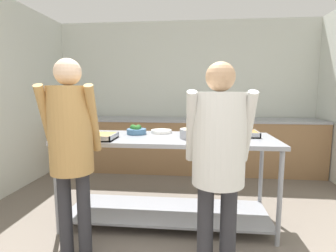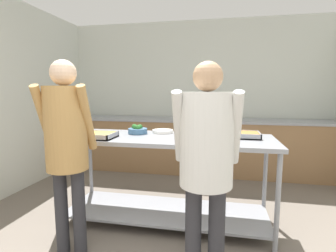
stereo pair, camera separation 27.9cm
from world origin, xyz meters
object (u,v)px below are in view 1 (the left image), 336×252
(plate_stack, at_px, (161,131))
(guest_serving_right, at_px, (219,149))
(broccoli_bowl, at_px, (136,130))
(sauce_pan, at_px, (195,133))
(serving_tray_roast, at_px, (92,137))
(serving_tray_vegetables, at_px, (238,133))
(water_bottle, at_px, (192,112))
(guest_serving_left, at_px, (71,139))

(plate_stack, distance_m, guest_serving_right, 1.15)
(broccoli_bowl, relative_size, sauce_pan, 0.49)
(serving_tray_roast, bearing_deg, serving_tray_vegetables, 13.14)
(guest_serving_right, relative_size, water_bottle, 5.81)
(guest_serving_left, relative_size, water_bottle, 5.97)
(broccoli_bowl, bearing_deg, guest_serving_left, -112.60)
(serving_tray_vegetables, relative_size, water_bottle, 1.48)
(broccoli_bowl, relative_size, water_bottle, 0.77)
(serving_tray_roast, height_order, water_bottle, water_bottle)
(guest_serving_left, distance_m, guest_serving_right, 1.16)
(sauce_pan, xyz_separation_m, serving_tray_vegetables, (0.46, 0.19, -0.03))
(guest_serving_left, bearing_deg, water_bottle, 69.28)
(guest_serving_left, distance_m, water_bottle, 2.64)
(serving_tray_roast, distance_m, guest_serving_left, 0.49)
(serving_tray_vegetables, xyz_separation_m, guest_serving_right, (-0.28, -0.91, 0.03))
(broccoli_bowl, xyz_separation_m, sauce_pan, (0.64, -0.19, 0.01))
(broccoli_bowl, relative_size, serving_tray_vegetables, 0.52)
(serving_tray_roast, height_order, guest_serving_right, guest_serving_right)
(serving_tray_vegetables, bearing_deg, water_bottle, 107.05)
(sauce_pan, xyz_separation_m, guest_serving_left, (-0.98, -0.63, 0.04))
(serving_tray_vegetables, bearing_deg, sauce_pan, -157.40)
(guest_serving_right, bearing_deg, serving_tray_vegetables, 72.71)
(serving_tray_roast, distance_m, guest_serving_right, 1.30)
(broccoli_bowl, xyz_separation_m, serving_tray_vegetables, (1.09, -0.00, -0.02))
(plate_stack, height_order, serving_tray_vegetables, serving_tray_vegetables)
(broccoli_bowl, height_order, guest_serving_left, guest_serving_left)
(broccoli_bowl, bearing_deg, plate_stack, 21.84)
(guest_serving_right, distance_m, water_bottle, 2.56)
(plate_stack, bearing_deg, guest_serving_left, -123.07)
(broccoli_bowl, distance_m, water_bottle, 1.75)
(plate_stack, xyz_separation_m, guest_serving_left, (-0.61, -0.93, 0.07))
(plate_stack, xyz_separation_m, guest_serving_right, (0.55, -1.01, 0.03))
(plate_stack, distance_m, serving_tray_vegetables, 0.84)
(plate_stack, bearing_deg, guest_serving_right, -61.59)
(sauce_pan, bearing_deg, broccoli_bowl, 163.17)
(serving_tray_vegetables, bearing_deg, serving_tray_roast, -166.86)
(broccoli_bowl, distance_m, plate_stack, 0.28)
(sauce_pan, bearing_deg, guest_serving_left, -147.11)
(sauce_pan, relative_size, water_bottle, 1.58)
(sauce_pan, xyz_separation_m, water_bottle, (-0.05, 1.83, 0.07))
(guest_serving_right, bearing_deg, water_bottle, 94.99)
(serving_tray_roast, xyz_separation_m, guest_serving_right, (1.18, -0.57, 0.03))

